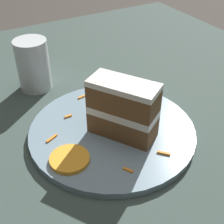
# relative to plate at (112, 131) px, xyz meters

# --- Properties ---
(ground_plane) EXTENTS (6.00, 6.00, 0.00)m
(ground_plane) POSITION_rel_plate_xyz_m (-0.03, 0.04, -0.03)
(ground_plane) COLOR #38332D
(ground_plane) RESTS_ON ground
(dining_table) EXTENTS (1.15, 1.02, 0.02)m
(dining_table) POSITION_rel_plate_xyz_m (-0.03, 0.04, -0.02)
(dining_table) COLOR #384742
(dining_table) RESTS_ON ground
(plate) EXTENTS (0.30, 0.30, 0.01)m
(plate) POSITION_rel_plate_xyz_m (0.00, 0.00, 0.00)
(plate) COLOR gray
(plate) RESTS_ON dining_table
(cake_slice) EXTENTS (0.12, 0.11, 0.10)m
(cake_slice) POSITION_rel_plate_xyz_m (0.02, 0.01, 0.06)
(cake_slice) COLOR brown
(cake_slice) RESTS_ON plate
(cream_dollop) EXTENTS (0.06, 0.05, 0.05)m
(cream_dollop) POSITION_rel_plate_xyz_m (-0.08, 0.05, 0.03)
(cream_dollop) COLOR white
(cream_dollop) RESTS_ON plate
(orange_garnish) EXTENTS (0.06, 0.06, 0.01)m
(orange_garnish) POSITION_rel_plate_xyz_m (0.04, -0.10, 0.01)
(orange_garnish) COLOR orange
(orange_garnish) RESTS_ON plate
(carrot_shreds_scatter) EXTENTS (0.23, 0.21, 0.00)m
(carrot_shreds_scatter) POSITION_rel_plate_xyz_m (-0.02, -0.01, 0.01)
(carrot_shreds_scatter) COLOR orange
(carrot_shreds_scatter) RESTS_ON plate
(drinking_glass) EXTENTS (0.07, 0.07, 0.11)m
(drinking_glass) POSITION_rel_plate_xyz_m (-0.23, -0.07, 0.04)
(drinking_glass) COLOR silver
(drinking_glass) RESTS_ON dining_table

